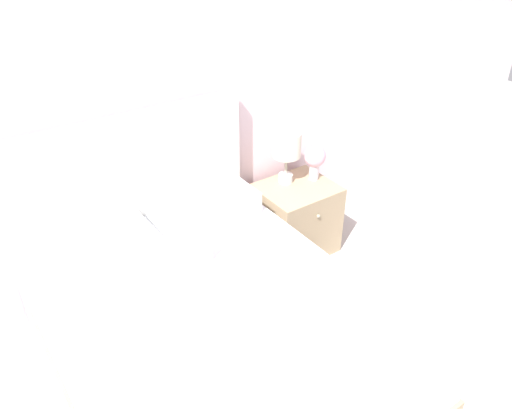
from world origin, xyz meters
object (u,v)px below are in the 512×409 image
at_px(table_lamp, 287,147).
at_px(flower_vase, 315,159).
at_px(bed, 209,331).
at_px(nightstand, 296,218).

bearing_deg(table_lamp, flower_vase, -21.90).
bearing_deg(flower_vase, table_lamp, 158.10).
relative_size(bed, flower_vase, 7.51).
distance_m(bed, table_lamp, 1.38).
xyz_separation_m(bed, table_lamp, (1.06, 0.74, 0.48)).
xyz_separation_m(nightstand, flower_vase, (0.17, 0.03, 0.42)).
bearing_deg(bed, nightstand, 30.23).
bearing_deg(nightstand, flower_vase, 8.40).
relative_size(table_lamp, flower_vase, 1.49).
bearing_deg(nightstand, table_lamp, 102.60).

